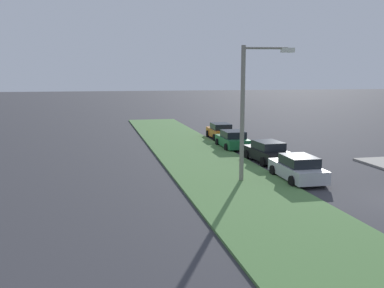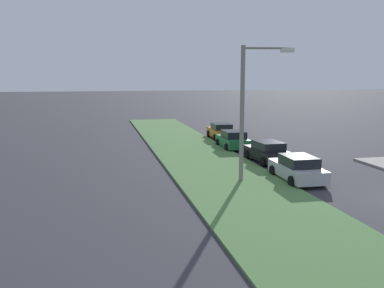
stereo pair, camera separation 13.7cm
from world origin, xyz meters
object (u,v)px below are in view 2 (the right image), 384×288
object	(u,v)px
streetlight	(249,104)
parked_car_orange	(221,131)
parked_car_green	(233,140)
parked_car_silver	(297,169)
parked_car_black	(267,152)

from	to	relation	value
streetlight	parked_car_orange	bearing A→B (deg)	-11.34
parked_car_green	parked_car_orange	distance (m)	5.43
parked_car_silver	streetlight	bearing A→B (deg)	83.54
parked_car_orange	streetlight	size ratio (longest dim) A/B	0.58
parked_car_silver	streetlight	distance (m)	4.66
parked_car_black	streetlight	world-z (taller)	streetlight
parked_car_black	parked_car_green	world-z (taller)	same
parked_car_silver	parked_car_orange	bearing A→B (deg)	0.17
parked_car_green	parked_car_orange	size ratio (longest dim) A/B	0.99
parked_car_black	streetlight	size ratio (longest dim) A/B	0.59
parked_car_silver	parked_car_green	distance (m)	11.19
parked_car_silver	parked_car_black	xyz separation A→B (m)	(5.33, -0.39, 0.00)
parked_car_silver	parked_car_orange	distance (m)	16.59
parked_car_orange	parked_car_green	bearing A→B (deg)	175.97
parked_car_black	parked_car_green	bearing A→B (deg)	2.26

